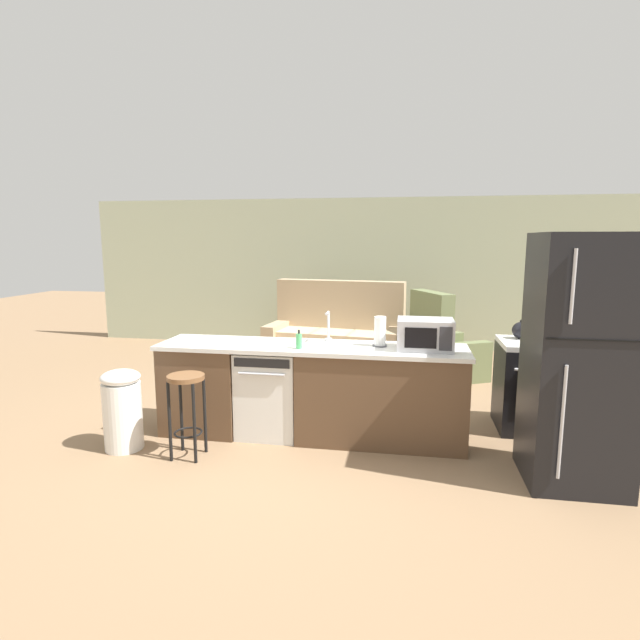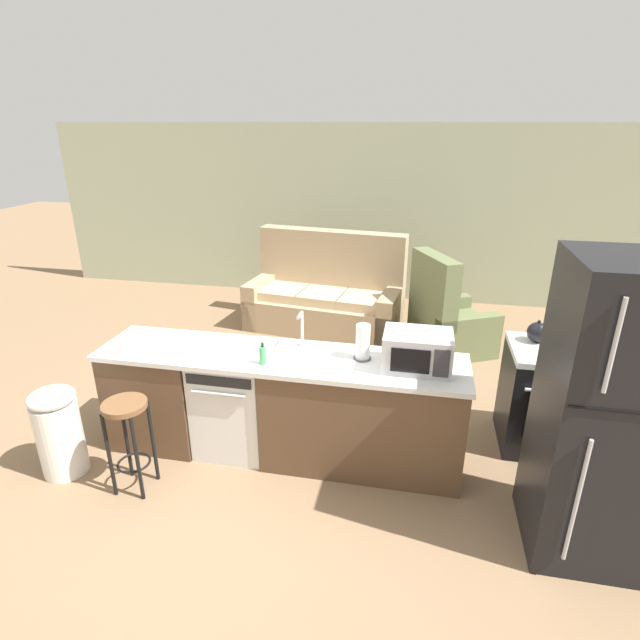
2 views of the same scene
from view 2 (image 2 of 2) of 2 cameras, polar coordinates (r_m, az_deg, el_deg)
ground_plane at (r=4.45m, az=-6.25°, el=-14.35°), size 24.00×24.00×0.00m
wall_back at (r=7.77m, az=4.98°, el=11.97°), size 10.00×0.06×2.60m
kitchen_counter at (r=4.16m, az=-3.28°, el=-10.12°), size 2.94×0.66×0.90m
dishwasher at (r=4.29m, az=-9.71°, el=-9.30°), size 0.58×0.61×0.84m
stove_range at (r=4.66m, az=24.93°, el=-8.11°), size 0.76×0.68×0.90m
refrigerator at (r=3.50m, az=29.99°, el=-9.42°), size 0.72×0.73×1.95m
microwave at (r=3.75m, az=11.06°, el=-3.46°), size 0.50×0.37×0.28m
sink_faucet at (r=4.04m, az=-2.10°, el=-1.25°), size 0.07×0.18×0.30m
paper_towel_roll at (r=3.83m, az=4.92°, el=-2.58°), size 0.14×0.14×0.28m
soap_bottle at (r=3.79m, az=-6.55°, el=-4.00°), size 0.06×0.06×0.18m
kettle at (r=4.51m, az=23.61°, el=-1.29°), size 0.21×0.17×0.19m
bar_stool at (r=3.98m, az=-21.09°, el=-11.36°), size 0.32×0.32×0.74m
trash_bin at (r=4.46m, az=-27.70°, el=-11.10°), size 0.35×0.35×0.74m
couch at (r=6.72m, az=0.76°, el=2.51°), size 2.10×1.16×1.27m
armchair at (r=6.20m, az=14.18°, el=-0.33°), size 1.10×1.12×1.20m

